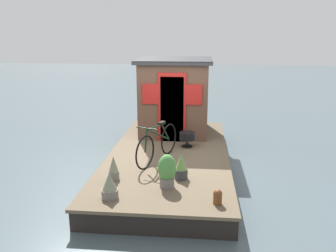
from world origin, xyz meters
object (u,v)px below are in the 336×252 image
at_px(potted_plant_rosemary, 181,167).
at_px(potted_plant_ivy, 110,186).
at_px(potted_plant_lavender, 167,171).
at_px(bicycle, 158,144).
at_px(mooring_bollard, 218,196).
at_px(charcoal_grill, 187,137).
at_px(houseboat_cabin, 175,95).
at_px(potted_plant_mint, 114,168).

height_order(potted_plant_rosemary, potted_plant_ivy, potted_plant_rosemary).
height_order(potted_plant_lavender, potted_plant_ivy, potted_plant_lavender).
relative_size(bicycle, mooring_bollard, 6.50).
bearing_deg(bicycle, potted_plant_lavender, -165.77).
bearing_deg(bicycle, potted_plant_rosemary, -148.18).
bearing_deg(charcoal_grill, potted_plant_ivy, 157.67).
bearing_deg(charcoal_grill, bicycle, 150.46).
height_order(potted_plant_lavender, charcoal_grill, potted_plant_lavender).
height_order(potted_plant_lavender, potted_plant_rosemary, potted_plant_lavender).
relative_size(houseboat_cabin, charcoal_grill, 5.57).
relative_size(potted_plant_rosemary, potted_plant_mint, 1.06).
xyz_separation_m(potted_plant_mint, charcoal_grill, (2.15, -1.33, 0.04)).
relative_size(potted_plant_rosemary, potted_plant_ivy, 1.09).
height_order(potted_plant_rosemary, potted_plant_mint, potted_plant_rosemary).
bearing_deg(bicycle, charcoal_grill, -29.54).
distance_m(bicycle, potted_plant_ivy, 1.97).
height_order(potted_plant_ivy, charcoal_grill, potted_plant_ivy).
bearing_deg(charcoal_grill, potted_plant_lavender, 173.59).
height_order(potted_plant_lavender, mooring_bollard, potted_plant_lavender).
distance_m(potted_plant_lavender, charcoal_grill, 2.41).
relative_size(potted_plant_lavender, potted_plant_ivy, 1.38).
xyz_separation_m(potted_plant_rosemary, mooring_bollard, (-0.99, -0.67, -0.10)).
bearing_deg(mooring_bollard, potted_plant_lavender, 56.95).
bearing_deg(bicycle, mooring_bollard, -147.10).
distance_m(bicycle, potted_plant_mint, 1.31).
bearing_deg(potted_plant_lavender, mooring_bollard, -123.05).
bearing_deg(potted_plant_mint, charcoal_grill, -31.81).
bearing_deg(charcoal_grill, houseboat_cabin, 16.40).
bearing_deg(mooring_bollard, potted_plant_mint, 66.93).
xyz_separation_m(bicycle, mooring_bollard, (-1.92, -1.24, -0.27)).
bearing_deg(potted_plant_rosemary, charcoal_grill, -0.94).
bearing_deg(potted_plant_lavender, potted_plant_mint, 76.77).
bearing_deg(potted_plant_lavender, houseboat_cabin, 2.21).
height_order(houseboat_cabin, bicycle, houseboat_cabin).
height_order(potted_plant_ivy, potted_plant_mint, potted_plant_mint).
bearing_deg(potted_plant_ivy, potted_plant_rosemary, -51.23).
bearing_deg(potted_plant_mint, bicycle, -33.96).
bearing_deg(potted_plant_lavender, potted_plant_ivy, 119.88).
bearing_deg(potted_plant_mint, potted_plant_ivy, -170.89).
height_order(bicycle, mooring_bollard, bicycle).
distance_m(charcoal_grill, mooring_bollard, 3.05).
bearing_deg(charcoal_grill, mooring_bollard, -168.03).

